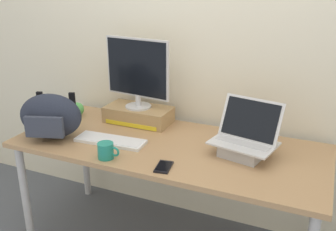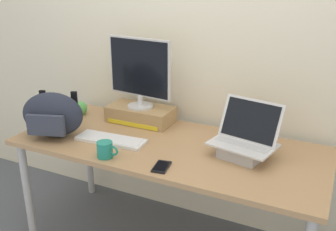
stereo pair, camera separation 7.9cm
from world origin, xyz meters
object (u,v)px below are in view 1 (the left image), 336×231
plush_toy (77,109)px  open_laptop (244,144)px  cell_phone (164,167)px  messenger_backpack (51,116)px  external_keyboard (110,141)px  toner_box_yellow (139,115)px  desktop_monitor (137,72)px  coffee_mug (106,151)px

plush_toy → open_laptop: bearing=-6.8°
plush_toy → cell_phone: bearing=-27.7°
open_laptop → messenger_backpack: bearing=-156.4°
messenger_backpack → cell_phone: size_ratio=2.97×
external_keyboard → toner_box_yellow: bearing=86.8°
external_keyboard → plush_toy: (-0.46, 0.30, 0.04)m
toner_box_yellow → external_keyboard: size_ratio=1.02×
open_laptop → cell_phone: bearing=-125.4°
open_laptop → plush_toy: bearing=-174.8°
desktop_monitor → coffee_mug: desktop_monitor is taller
messenger_backpack → coffee_mug: size_ratio=3.23×
external_keyboard → cell_phone: (0.43, -0.16, -0.01)m
cell_phone → desktop_monitor: bearing=120.1°
messenger_backpack → coffee_mug: messenger_backpack is taller
toner_box_yellow → open_laptop: bearing=-15.4°
toner_box_yellow → messenger_backpack: size_ratio=1.06×
open_laptop → cell_phone: (-0.35, -0.32, -0.06)m
desktop_monitor → coffee_mug: bearing=-73.6°
toner_box_yellow → open_laptop: size_ratio=1.14×
cell_phone → messenger_backpack: bearing=165.2°
open_laptop → plush_toy: (-1.23, 0.15, -0.02)m
open_laptop → external_keyboard: (-0.77, -0.15, -0.06)m
toner_box_yellow → coffee_mug: toner_box_yellow is taller
external_keyboard → messenger_backpack: size_ratio=1.04×
open_laptop → cell_phone: size_ratio=2.75×
desktop_monitor → messenger_backpack: 0.61m
messenger_backpack → coffee_mug: bearing=-31.8°
toner_box_yellow → coffee_mug: 0.56m
open_laptop → external_keyboard: bearing=-156.8°
external_keyboard → cell_phone: size_ratio=3.08×
external_keyboard → messenger_backpack: messenger_backpack is taller
plush_toy → toner_box_yellow: bearing=8.2°
toner_box_yellow → desktop_monitor: desktop_monitor is taller
toner_box_yellow → open_laptop: open_laptop is taller
desktop_monitor → cell_phone: 0.76m
messenger_backpack → external_keyboard: bearing=-5.9°
toner_box_yellow → cell_phone: bearing=-51.2°
toner_box_yellow → messenger_backpack: (-0.36, -0.45, 0.09)m
external_keyboard → plush_toy: size_ratio=4.49×
open_laptop → external_keyboard: size_ratio=0.89×
cell_phone → plush_toy: size_ratio=1.46×
messenger_backpack → cell_phone: (0.79, -0.08, -0.13)m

